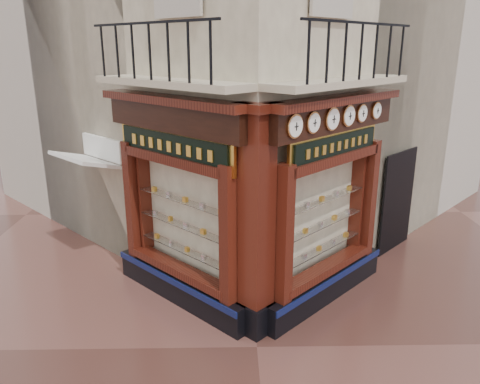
{
  "coord_description": "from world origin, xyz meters",
  "views": [
    {
      "loc": [
        -0.41,
        -6.66,
        4.79
      ],
      "look_at": [
        -0.24,
        2.0,
        2.09
      ],
      "focal_mm": 35.0,
      "sensor_mm": 36.0,
      "label": 1
    }
  ],
  "objects_px": {
    "clock_c": "(332,119)",
    "clock_e": "(362,113)",
    "clock_a": "(295,126)",
    "clock_f": "(376,111)",
    "clock_d": "(349,116)",
    "signboard_right": "(336,145)",
    "corner_pilaster": "(257,227)",
    "clock_b": "(313,123)",
    "signboard_left": "(172,146)",
    "awning": "(95,259)"
  },
  "relations": [
    {
      "from": "clock_c",
      "to": "clock_e",
      "type": "relative_size",
      "value": 1.19
    },
    {
      "from": "clock_a",
      "to": "clock_f",
      "type": "xyz_separation_m",
      "value": [
        1.8,
        1.8,
        -0.0
      ]
    },
    {
      "from": "clock_d",
      "to": "signboard_right",
      "type": "xyz_separation_m",
      "value": [
        -0.2,
        -0.05,
        -0.52
      ]
    },
    {
      "from": "corner_pilaster",
      "to": "clock_f",
      "type": "relative_size",
      "value": 12.07
    },
    {
      "from": "clock_b",
      "to": "clock_e",
      "type": "distance_m",
      "value": 1.52
    },
    {
      "from": "corner_pilaster",
      "to": "clock_d",
      "type": "relative_size",
      "value": 10.32
    },
    {
      "from": "clock_e",
      "to": "signboard_left",
      "type": "height_order",
      "value": "clock_e"
    },
    {
      "from": "clock_f",
      "to": "signboard_left",
      "type": "bearing_deg",
      "value": 146.04
    },
    {
      "from": "clock_b",
      "to": "signboard_right",
      "type": "distance_m",
      "value": 1.04
    },
    {
      "from": "clock_c",
      "to": "clock_e",
      "type": "bearing_deg",
      "value": -0.0
    },
    {
      "from": "clock_d",
      "to": "clock_e",
      "type": "xyz_separation_m",
      "value": [
        0.32,
        0.32,
        0.0
      ]
    },
    {
      "from": "clock_f",
      "to": "signboard_left",
      "type": "relative_size",
      "value": 0.15
    },
    {
      "from": "clock_c",
      "to": "awning",
      "type": "distance_m",
      "value": 6.52
    },
    {
      "from": "clock_d",
      "to": "clock_e",
      "type": "relative_size",
      "value": 1.14
    },
    {
      "from": "awning",
      "to": "signboard_left",
      "type": "height_order",
      "value": "signboard_left"
    },
    {
      "from": "clock_c",
      "to": "clock_d",
      "type": "relative_size",
      "value": 1.04
    },
    {
      "from": "corner_pilaster",
      "to": "awning",
      "type": "relative_size",
      "value": 2.54
    },
    {
      "from": "clock_a",
      "to": "awning",
      "type": "bearing_deg",
      "value": 99.77
    },
    {
      "from": "clock_e",
      "to": "clock_b",
      "type": "bearing_deg",
      "value": -180.0
    },
    {
      "from": "clock_c",
      "to": "clock_d",
      "type": "bearing_deg",
      "value": 0.0
    },
    {
      "from": "clock_c",
      "to": "signboard_right",
      "type": "xyz_separation_m",
      "value": [
        0.16,
        0.32,
        -0.52
      ]
    },
    {
      "from": "clock_b",
      "to": "clock_f",
      "type": "xyz_separation_m",
      "value": [
        1.45,
        1.45,
        0.0
      ]
    },
    {
      "from": "clock_e",
      "to": "corner_pilaster",
      "type": "bearing_deg",
      "value": 169.82
    },
    {
      "from": "corner_pilaster",
      "to": "awning",
      "type": "distance_m",
      "value": 5.06
    },
    {
      "from": "clock_d",
      "to": "clock_f",
      "type": "bearing_deg",
      "value": 0.0
    },
    {
      "from": "clock_a",
      "to": "signboard_left",
      "type": "xyz_separation_m",
      "value": [
        -2.03,
        1.05,
        -0.52
      ]
    },
    {
      "from": "clock_a",
      "to": "clock_e",
      "type": "relative_size",
      "value": 1.13
    },
    {
      "from": "clock_a",
      "to": "clock_d",
      "type": "xyz_separation_m",
      "value": [
        1.1,
        1.1,
        -0.0
      ]
    },
    {
      "from": "clock_a",
      "to": "clock_f",
      "type": "distance_m",
      "value": 2.54
    },
    {
      "from": "corner_pilaster",
      "to": "awning",
      "type": "bearing_deg",
      "value": 96.14
    },
    {
      "from": "clock_a",
      "to": "clock_d",
      "type": "distance_m",
      "value": 1.55
    },
    {
      "from": "clock_b",
      "to": "signboard_right",
      "type": "relative_size",
      "value": 0.18
    },
    {
      "from": "clock_c",
      "to": "signboard_left",
      "type": "relative_size",
      "value": 0.18
    },
    {
      "from": "signboard_right",
      "to": "clock_f",
      "type": "bearing_deg",
      "value": -5.42
    },
    {
      "from": "clock_e",
      "to": "signboard_left",
      "type": "relative_size",
      "value": 0.15
    },
    {
      "from": "clock_f",
      "to": "signboard_left",
      "type": "xyz_separation_m",
      "value": [
        -3.82,
        -0.75,
        -0.52
      ]
    },
    {
      "from": "awning",
      "to": "signboard_left",
      "type": "relative_size",
      "value": 0.7
    },
    {
      "from": "clock_b",
      "to": "clock_f",
      "type": "distance_m",
      "value": 2.06
    },
    {
      "from": "clock_c",
      "to": "signboard_right",
      "type": "relative_size",
      "value": 0.21
    },
    {
      "from": "clock_e",
      "to": "clock_f",
      "type": "height_order",
      "value": "clock_e"
    },
    {
      "from": "corner_pilaster",
      "to": "clock_e",
      "type": "relative_size",
      "value": 11.81
    },
    {
      "from": "clock_b",
      "to": "awning",
      "type": "xyz_separation_m",
      "value": [
        -4.55,
        2.63,
        -3.62
      ]
    },
    {
      "from": "clock_a",
      "to": "clock_d",
      "type": "bearing_deg",
      "value": 0.0
    },
    {
      "from": "signboard_left",
      "to": "signboard_right",
      "type": "relative_size",
      "value": 1.15
    },
    {
      "from": "corner_pilaster",
      "to": "clock_b",
      "type": "xyz_separation_m",
      "value": [
        0.91,
        0.31,
        1.67
      ]
    },
    {
      "from": "clock_c",
      "to": "signboard_right",
      "type": "bearing_deg",
      "value": 17.92
    },
    {
      "from": "clock_d",
      "to": "signboard_right",
      "type": "relative_size",
      "value": 0.2
    },
    {
      "from": "corner_pilaster",
      "to": "signboard_right",
      "type": "distance_m",
      "value": 2.12
    },
    {
      "from": "clock_a",
      "to": "clock_e",
      "type": "height_order",
      "value": "clock_a"
    },
    {
      "from": "signboard_left",
      "to": "clock_d",
      "type": "bearing_deg",
      "value": -134.16
    }
  ]
}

